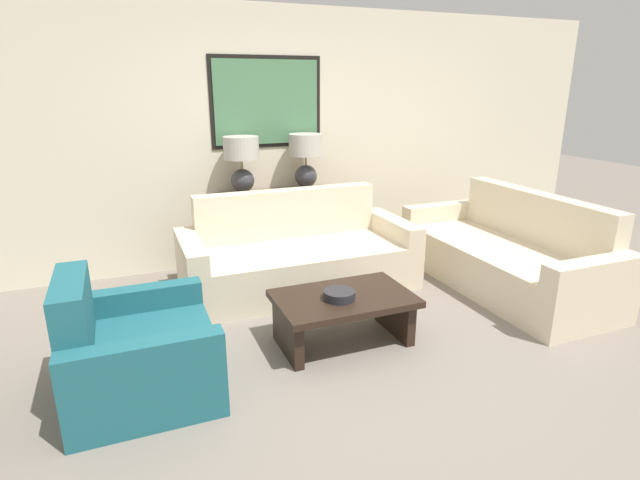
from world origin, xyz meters
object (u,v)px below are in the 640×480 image
at_px(table_lamp_left, 242,159).
at_px(couch_by_side, 506,257).
at_px(armchair_near_back_wall, 135,353).
at_px(console_table, 276,229).
at_px(table_lamp_right, 306,156).
at_px(decorative_bowl, 339,295).
at_px(couch_by_back_wall, 298,258).
at_px(coffee_table, 343,309).

distance_m(table_lamp_left, couch_by_side, 2.76).
bearing_deg(armchair_near_back_wall, console_table, 51.76).
relative_size(table_lamp_right, armchair_near_back_wall, 0.62).
distance_m(console_table, table_lamp_left, 0.83).
distance_m(table_lamp_left, decorative_bowl, 2.05).
distance_m(console_table, table_lamp_right, 0.83).
relative_size(couch_by_back_wall, armchair_near_back_wall, 2.29).
distance_m(couch_by_back_wall, couch_by_side, 2.00).
bearing_deg(coffee_table, couch_by_back_wall, 87.56).
height_order(console_table, coffee_table, console_table).
bearing_deg(console_table, armchair_near_back_wall, -128.24).
height_order(console_table, decorative_bowl, console_table).
relative_size(console_table, coffee_table, 1.19).
bearing_deg(armchair_near_back_wall, coffee_table, 3.48).
relative_size(console_table, couch_by_side, 0.55).
relative_size(coffee_table, decorative_bowl, 4.35).
xyz_separation_m(table_lamp_left, armchair_near_back_wall, (-1.18, -1.93, -0.89)).
xyz_separation_m(console_table, armchair_near_back_wall, (-1.52, -1.93, -0.13)).
relative_size(couch_by_side, coffee_table, 2.15).
bearing_deg(table_lamp_right, table_lamp_left, 180.00).
distance_m(table_lamp_right, armchair_near_back_wall, 2.83).
height_order(couch_by_side, decorative_bowl, couch_by_side).
distance_m(coffee_table, armchair_near_back_wall, 1.48).
xyz_separation_m(coffee_table, decorative_bowl, (-0.06, -0.05, 0.14)).
height_order(couch_by_side, coffee_table, couch_by_side).
distance_m(console_table, armchair_near_back_wall, 2.47).
xyz_separation_m(couch_by_side, coffee_table, (-1.92, -0.44, -0.01)).
height_order(console_table, table_lamp_right, table_lamp_right).
height_order(decorative_bowl, armchair_near_back_wall, armchair_near_back_wall).
relative_size(table_lamp_left, decorative_bowl, 2.51).
bearing_deg(armchair_near_back_wall, table_lamp_right, 46.02).
relative_size(console_table, table_lamp_left, 2.06).
xyz_separation_m(couch_by_back_wall, decorative_bowl, (-0.11, -1.21, 0.13)).
height_order(table_lamp_right, coffee_table, table_lamp_right).
bearing_deg(coffee_table, couch_by_side, 12.92).
distance_m(console_table, decorative_bowl, 1.90).
bearing_deg(console_table, couch_by_side, -36.91).
height_order(couch_by_back_wall, couch_by_side, same).
bearing_deg(couch_by_side, table_lamp_left, 147.59).
bearing_deg(table_lamp_left, couch_by_side, -32.41).
xyz_separation_m(couch_by_side, decorative_bowl, (-1.98, -0.49, 0.13)).
height_order(table_lamp_left, couch_by_back_wall, table_lamp_left).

